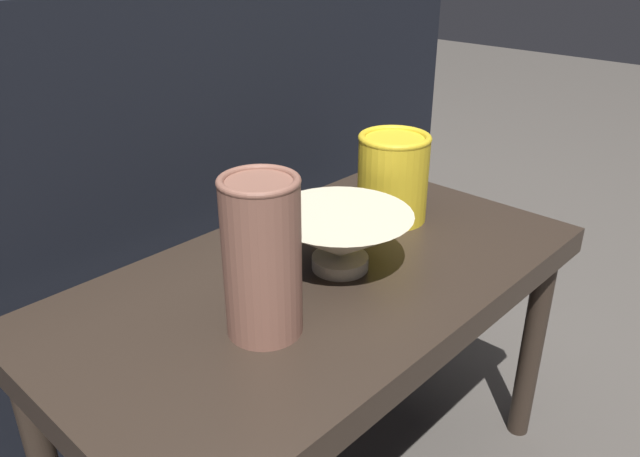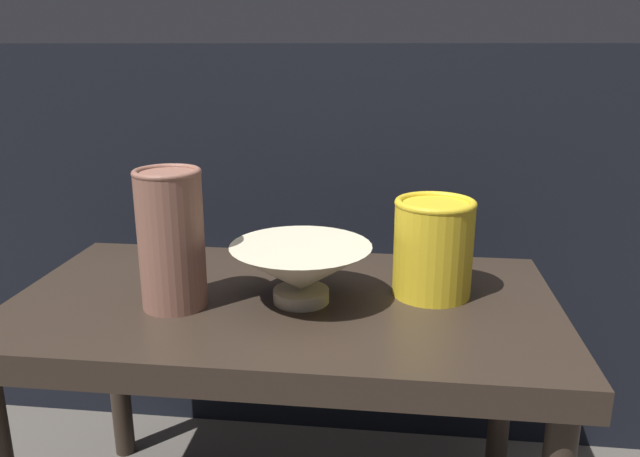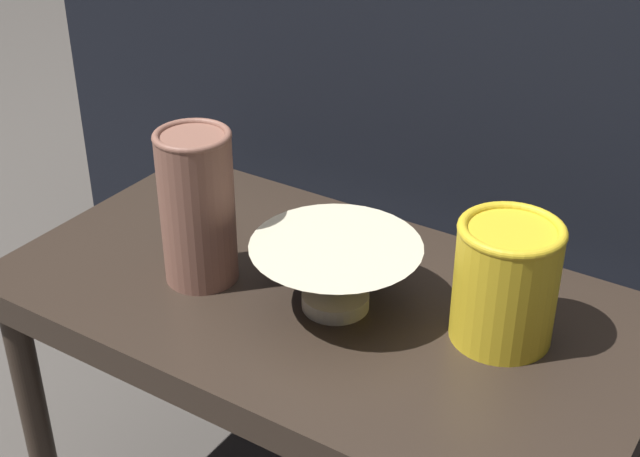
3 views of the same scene
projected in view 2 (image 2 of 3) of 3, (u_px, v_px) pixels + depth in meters
table at (284, 328)px, 0.88m from camera, size 0.75×0.41×0.40m
couch_backdrop at (326, 217)px, 1.39m from camera, size 1.39×0.50×0.74m
bowl at (301, 269)px, 0.84m from camera, size 0.19×0.19×0.08m
vase_textured_left at (171, 238)px, 0.81m from camera, size 0.09×0.09×0.19m
vase_colorful_right at (433, 246)px, 0.86m from camera, size 0.11×0.11×0.14m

